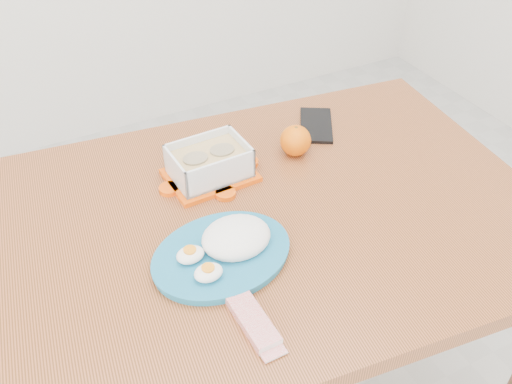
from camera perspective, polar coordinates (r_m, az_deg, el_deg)
name	(u,v)px	position (r m, az deg, el deg)	size (l,w,h in m)	color
dining_table	(256,246)	(1.27, 0.00, -5.43)	(1.32, 0.95, 0.75)	#A7542F
food_container	(209,163)	(1.29, -4.68, 2.90)	(0.20, 0.15, 0.08)	#F95407
orange_fruit	(295,141)	(1.37, 3.97, 5.16)	(0.07, 0.07, 0.07)	orange
rice_plate	(226,247)	(1.10, -3.00, -5.50)	(0.31, 0.31, 0.08)	#1B6E96
candy_bar	(245,309)	(1.02, -1.08, -11.61)	(0.18, 0.05, 0.02)	red
smartphone	(316,125)	(1.49, 6.03, 6.67)	(0.08, 0.16, 0.01)	black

